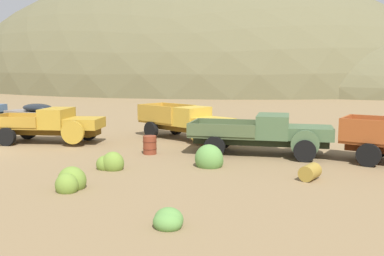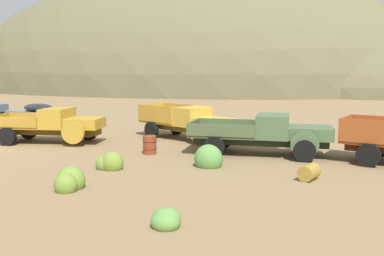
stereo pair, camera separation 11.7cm
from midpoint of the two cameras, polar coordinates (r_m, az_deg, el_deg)
name	(u,v)px [view 2 (the right image)]	position (r m, az deg, el deg)	size (l,w,h in m)	color
hill_far_right	(188,87)	(102.00, -0.53, 5.61)	(111.60, 85.48, 51.33)	brown
hill_far_left	(373,90)	(95.50, 23.50, 4.82)	(83.57, 69.80, 24.59)	brown
car_primer_gray	(35,114)	(32.16, -20.53, 1.84)	(5.18, 2.49, 1.57)	slate
truck_mustard	(56,124)	(23.71, -17.91, 0.46)	(6.22, 3.88, 1.89)	#593D12
truck_faded_yellow	(190,122)	(23.43, -0.08, 0.81)	(6.30, 3.68, 1.91)	brown
truck_weathered_green	(271,134)	(19.60, 10.86, -0.79)	(6.74, 3.58, 1.89)	#232B1B
oil_drum_tipped	(309,172)	(15.60, 15.90, -5.83)	(0.73, 0.95, 0.57)	olive
oil_drum_foreground	(150,145)	(19.71, -5.62, -2.31)	(0.67, 0.67, 0.86)	brown
bush_lone_scrub	(209,160)	(17.09, 2.50, -4.32)	(1.17, 1.06, 1.19)	#5B8E42
bush_front_left	(166,221)	(10.72, -3.26, -12.50)	(0.79, 0.80, 0.61)	#5B8E42
bush_back_edge	(110,164)	(16.97, -10.88, -4.78)	(1.14, 0.89, 0.93)	olive
bush_near_barrel	(69,182)	(14.45, -16.17, -7.07)	(1.01, 1.19, 0.95)	olive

